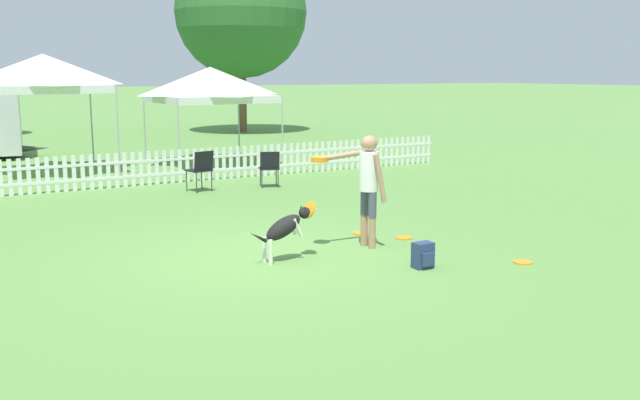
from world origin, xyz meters
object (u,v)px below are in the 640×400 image
object	(u,v)px
leaping_dog	(286,227)
canopy_tent_main	(44,73)
handler_person	(366,177)
backpack_on_grass	(423,255)
canopy_tent_secondary	(210,85)
folding_chair_blue_left	(201,167)
frisbee_near_handler	(361,233)
frisbee_midfield	(523,262)
tree_right_grove	(241,12)
folding_chair_center	(269,166)
frisbee_near_dog	(404,238)

from	to	relation	value
leaping_dog	canopy_tent_main	size ratio (longest dim) A/B	0.34
handler_person	backpack_on_grass	size ratio (longest dim) A/B	4.79
backpack_on_grass	canopy_tent_secondary	xyz separation A→B (m)	(1.66, 11.77, 2.07)
canopy_tent_secondary	folding_chair_blue_left	bearing A→B (deg)	-114.43
frisbee_near_handler	folding_chair_blue_left	bearing A→B (deg)	97.95
handler_person	frisbee_midfield	size ratio (longest dim) A/B	6.49
frisbee_midfield	canopy_tent_main	size ratio (longest dim) A/B	0.08
backpack_on_grass	leaping_dog	bearing A→B (deg)	138.01
backpack_on_grass	frisbee_near_handler	bearing A→B (deg)	79.55
canopy_tent_main	folding_chair_blue_left	bearing A→B (deg)	-63.26
frisbee_near_handler	canopy_tent_main	bearing A→B (deg)	107.31
frisbee_near_handler	tree_right_grove	distance (m)	20.85
handler_person	folding_chair_center	world-z (taller)	handler_person
handler_person	frisbee_near_handler	size ratio (longest dim) A/B	6.49
folding_chair_center	frisbee_near_handler	bearing A→B (deg)	100.65
folding_chair_blue_left	backpack_on_grass	bearing A→B (deg)	80.19
tree_right_grove	frisbee_midfield	bearing A→B (deg)	-104.18
frisbee_midfield	frisbee_near_handler	bearing A→B (deg)	110.10
leaping_dog	frisbee_near_dog	size ratio (longest dim) A/B	3.98
canopy_tent_main	canopy_tent_secondary	bearing A→B (deg)	-3.94
frisbee_near_dog	canopy_tent_main	size ratio (longest dim) A/B	0.08
folding_chair_blue_left	frisbee_near_dog	bearing A→B (deg)	88.64
backpack_on_grass	canopy_tent_main	world-z (taller)	canopy_tent_main
frisbee_near_handler	backpack_on_grass	distance (m)	2.16
leaping_dog	folding_chair_blue_left	distance (m)	6.19
handler_person	frisbee_near_dog	world-z (taller)	handler_person
folding_chair_blue_left	folding_chair_center	xyz separation A→B (m)	(1.55, -0.23, -0.05)
frisbee_midfield	folding_chair_center	bearing A→B (deg)	91.05
frisbee_midfield	canopy_tent_main	xyz separation A→B (m)	(-4.06, 12.56, 2.54)
frisbee_near_dog	folding_chair_blue_left	bearing A→B (deg)	101.10
folding_chair_blue_left	canopy_tent_secondary	xyz separation A→B (m)	(2.00, 4.40, 1.70)
handler_person	canopy_tent_main	distance (m)	11.15
frisbee_midfield	folding_chair_blue_left	distance (m)	8.06
handler_person	frisbee_near_handler	world-z (taller)	handler_person
folding_chair_blue_left	folding_chair_center	distance (m)	1.57
handler_person	folding_chair_blue_left	distance (m)	6.05
canopy_tent_main	tree_right_grove	distance (m)	13.52
frisbee_near_handler	folding_chair_center	world-z (taller)	folding_chair_center
folding_chair_center	canopy_tent_main	bearing A→B (deg)	-31.63
frisbee_midfield	folding_chair_blue_left	size ratio (longest dim) A/B	0.29
backpack_on_grass	canopy_tent_main	xyz separation A→B (m)	(-2.71, 12.07, 2.38)
canopy_tent_main	tree_right_grove	bearing A→B (deg)	43.94
handler_person	tree_right_grove	xyz separation A→B (m)	(6.89, 19.94, 4.04)
handler_person	canopy_tent_secondary	bearing A→B (deg)	-11.95
frisbee_midfield	canopy_tent_main	world-z (taller)	canopy_tent_main
frisbee_near_handler	frisbee_midfield	bearing A→B (deg)	-69.90
frisbee_midfield	folding_chair_center	size ratio (longest dim) A/B	0.31
backpack_on_grass	canopy_tent_secondary	distance (m)	12.06
handler_person	backpack_on_grass	bearing A→B (deg)	179.07
frisbee_near_handler	frisbee_midfield	xyz separation A→B (m)	(0.96, -2.61, 0.00)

